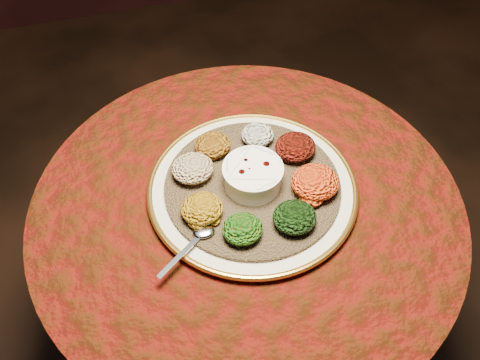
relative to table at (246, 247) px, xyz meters
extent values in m
plane|color=black|center=(0.00, 0.00, -0.55)|extent=(4.00, 4.00, 0.00)
cylinder|color=black|center=(0.00, 0.00, -0.53)|extent=(0.44, 0.44, 0.04)
cylinder|color=black|center=(0.00, 0.00, -0.21)|extent=(0.12, 0.12, 0.68)
cylinder|color=black|center=(0.00, 0.00, 0.15)|extent=(0.80, 0.80, 0.04)
cylinder|color=#490B06|center=(0.00, 0.00, 0.00)|extent=(0.93, 0.93, 0.34)
cylinder|color=#490B06|center=(0.00, 0.00, 0.17)|extent=(0.96, 0.96, 0.01)
cylinder|color=beige|center=(0.02, 0.03, 0.19)|extent=(0.57, 0.57, 0.02)
torus|color=gold|center=(0.02, 0.03, 0.20)|extent=(0.47, 0.47, 0.01)
cylinder|color=brown|center=(0.02, 0.03, 0.20)|extent=(0.41, 0.41, 0.01)
cylinder|color=white|center=(0.02, 0.03, 0.24)|extent=(0.12, 0.12, 0.06)
cylinder|color=white|center=(0.02, 0.03, 0.26)|extent=(0.13, 0.13, 0.01)
cylinder|color=#4F0D03|center=(0.02, 0.03, 0.25)|extent=(0.10, 0.10, 0.01)
ellipsoid|color=silver|center=(-0.11, -0.07, 0.21)|extent=(0.05, 0.03, 0.01)
cube|color=silver|center=(-0.17, -0.11, 0.21)|extent=(0.11, 0.08, 0.00)
ellipsoid|color=silver|center=(0.07, 0.15, 0.23)|extent=(0.08, 0.07, 0.04)
ellipsoid|color=black|center=(0.14, 0.09, 0.23)|extent=(0.09, 0.09, 0.05)
ellipsoid|color=#AF810E|center=(0.14, -0.03, 0.23)|extent=(0.11, 0.10, 0.05)
ellipsoid|color=black|center=(0.07, -0.10, 0.23)|extent=(0.09, 0.09, 0.04)
ellipsoid|color=#A03F0A|center=(-0.04, -0.10, 0.23)|extent=(0.08, 0.08, 0.04)
ellipsoid|color=#A46C0E|center=(-0.11, -0.02, 0.23)|extent=(0.09, 0.09, 0.04)
ellipsoid|color=maroon|center=(-0.10, 0.09, 0.23)|extent=(0.09, 0.09, 0.05)
ellipsoid|color=#84590F|center=(-0.04, 0.15, 0.23)|extent=(0.08, 0.08, 0.04)
camera|label=1|loc=(-0.21, -0.68, 1.12)|focal=40.00mm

